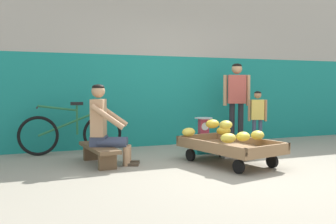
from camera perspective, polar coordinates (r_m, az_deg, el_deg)
The scene contains 12 objects.
ground_plane at distance 5.04m, azimuth 10.70°, elevation -8.95°, with size 80.00×80.00×0.00m, color gray.
back_wall at distance 7.37m, azimuth -0.65°, elevation 7.15°, with size 16.00×0.30×3.07m.
banana_cart at distance 5.53m, azimuth 9.17°, elevation -5.26°, with size 1.13×1.59×0.36m.
banana_pile at distance 5.57m, azimuth 8.50°, elevation -2.88°, with size 1.05×1.08×0.26m.
low_bench at distance 5.54m, azimuth -10.26°, elevation -5.69°, with size 0.40×1.12×0.27m.
vendor_seated at distance 5.47m, azimuth -9.40°, elevation -1.90°, with size 0.74×0.62×1.14m.
plastic_crate at distance 6.43m, azimuth 5.31°, elevation -4.77°, with size 0.36×0.28×0.30m.
weighing_scale at distance 6.39m, azimuth 5.33°, elevation -2.09°, with size 0.30×0.30×0.29m.
bicycle_near_left at distance 6.46m, azimuth -14.30°, elevation -3.03°, with size 1.66×0.48×0.86m.
customer_adult at distance 7.13m, azimuth 10.19°, elevation 2.49°, with size 0.45×0.32×1.53m.
customer_child at distance 6.83m, azimuth 13.19°, elevation -0.25°, with size 0.29×0.22×1.03m.
shopping_bag at distance 6.04m, azimuth 8.91°, elevation -5.65°, with size 0.18×0.12×0.24m, color silver.
Camera 1 is at (-2.65, -4.14, 1.10)m, focal length 40.89 mm.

